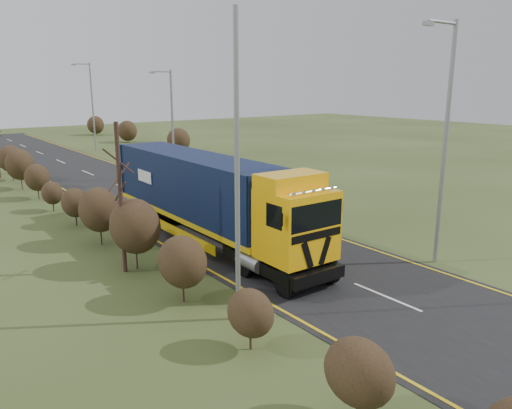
{
  "coord_description": "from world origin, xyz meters",
  "views": [
    {
      "loc": [
        -13.64,
        -14.5,
        7.44
      ],
      "look_at": [
        -0.31,
        3.4,
        2.03
      ],
      "focal_mm": 35.0,
      "sensor_mm": 36.0,
      "label": 1
    }
  ],
  "objects_px": {
    "lorry": "(209,194)",
    "car_red_hatchback": "(211,170)",
    "car_blue_sedan": "(175,160)",
    "speed_sign": "(214,171)",
    "streetlight_near": "(444,135)"
  },
  "relations": [
    {
      "from": "car_blue_sedan",
      "to": "speed_sign",
      "type": "bearing_deg",
      "value": 83.53
    },
    {
      "from": "speed_sign",
      "to": "lorry",
      "type": "bearing_deg",
      "value": -123.23
    },
    {
      "from": "lorry",
      "to": "car_blue_sedan",
      "type": "relative_size",
      "value": 3.61
    },
    {
      "from": "speed_sign",
      "to": "car_blue_sedan",
      "type": "bearing_deg",
      "value": 75.33
    },
    {
      "from": "lorry",
      "to": "car_red_hatchback",
      "type": "xyz_separation_m",
      "value": [
        9.05,
        14.58,
        -1.71
      ]
    },
    {
      "from": "streetlight_near",
      "to": "lorry",
      "type": "bearing_deg",
      "value": 128.26
    },
    {
      "from": "lorry",
      "to": "streetlight_near",
      "type": "height_order",
      "value": "streetlight_near"
    },
    {
      "from": "car_red_hatchback",
      "to": "car_blue_sedan",
      "type": "height_order",
      "value": "car_red_hatchback"
    },
    {
      "from": "lorry",
      "to": "car_blue_sedan",
      "type": "bearing_deg",
      "value": 67.15
    },
    {
      "from": "car_blue_sedan",
      "to": "streetlight_near",
      "type": "xyz_separation_m",
      "value": [
        -2.79,
        -28.79,
        4.76
      ]
    },
    {
      "from": "car_red_hatchback",
      "to": "car_blue_sedan",
      "type": "relative_size",
      "value": 0.97
    },
    {
      "from": "car_blue_sedan",
      "to": "speed_sign",
      "type": "xyz_separation_m",
      "value": [
        -3.05,
        -11.65,
        0.94
      ]
    },
    {
      "from": "streetlight_near",
      "to": "speed_sign",
      "type": "bearing_deg",
      "value": 90.89
    },
    {
      "from": "lorry",
      "to": "car_blue_sedan",
      "type": "xyz_separation_m",
      "value": [
        9.06,
        20.83,
        -1.71
      ]
    },
    {
      "from": "streetlight_near",
      "to": "speed_sign",
      "type": "xyz_separation_m",
      "value": [
        -0.27,
        17.13,
        -3.81
      ]
    }
  ]
}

